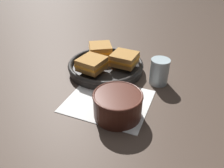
{
  "coord_description": "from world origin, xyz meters",
  "views": [
    {
      "loc": [
        0.26,
        -0.56,
        0.46
      ],
      "look_at": [
        0.0,
        0.02,
        0.04
      ],
      "focal_mm": 35.0,
      "sensor_mm": 36.0,
      "label": 1
    }
  ],
  "objects_px": {
    "sandwich_near_right": "(92,64)",
    "sandwich_far_left": "(124,59)",
    "skillet": "(106,66)",
    "drinking_glass": "(159,72)",
    "spoon": "(121,98)",
    "sandwich_near_left": "(100,50)",
    "soup_bowl": "(118,104)"
  },
  "relations": [
    {
      "from": "soup_bowl",
      "to": "sandwich_near_right",
      "type": "distance_m",
      "value": 0.24
    },
    {
      "from": "soup_bowl",
      "to": "sandwich_near_left",
      "type": "relative_size",
      "value": 1.14
    },
    {
      "from": "soup_bowl",
      "to": "drinking_glass",
      "type": "relative_size",
      "value": 1.53
    },
    {
      "from": "soup_bowl",
      "to": "skillet",
      "type": "xyz_separation_m",
      "value": [
        -0.15,
        0.24,
        -0.02
      ]
    },
    {
      "from": "drinking_glass",
      "to": "spoon",
      "type": "bearing_deg",
      "value": -119.66
    },
    {
      "from": "spoon",
      "to": "skillet",
      "type": "height_order",
      "value": "skillet"
    },
    {
      "from": "sandwich_near_left",
      "to": "sandwich_near_right",
      "type": "bearing_deg",
      "value": -77.9
    },
    {
      "from": "sandwich_far_left",
      "to": "skillet",
      "type": "bearing_deg",
      "value": -167.9
    },
    {
      "from": "spoon",
      "to": "sandwich_far_left",
      "type": "distance_m",
      "value": 0.2
    },
    {
      "from": "drinking_glass",
      "to": "sandwich_near_left",
      "type": "bearing_deg",
      "value": 167.69
    },
    {
      "from": "skillet",
      "to": "sandwich_far_left",
      "type": "height_order",
      "value": "sandwich_far_left"
    },
    {
      "from": "spoon",
      "to": "sandwich_near_right",
      "type": "height_order",
      "value": "sandwich_near_right"
    },
    {
      "from": "sandwich_near_right",
      "to": "drinking_glass",
      "type": "bearing_deg",
      "value": 15.97
    },
    {
      "from": "skillet",
      "to": "drinking_glass",
      "type": "bearing_deg",
      "value": -0.7
    },
    {
      "from": "soup_bowl",
      "to": "sandwich_near_right",
      "type": "relative_size",
      "value": 1.38
    },
    {
      "from": "sandwich_near_right",
      "to": "sandwich_near_left",
      "type": "bearing_deg",
      "value": 102.1
    },
    {
      "from": "skillet",
      "to": "sandwich_near_left",
      "type": "distance_m",
      "value": 0.09
    },
    {
      "from": "skillet",
      "to": "spoon",
      "type": "bearing_deg",
      "value": -50.59
    },
    {
      "from": "sandwich_near_left",
      "to": "sandwich_far_left",
      "type": "distance_m",
      "value": 0.13
    },
    {
      "from": "soup_bowl",
      "to": "spoon",
      "type": "distance_m",
      "value": 0.09
    },
    {
      "from": "spoon",
      "to": "drinking_glass",
      "type": "height_order",
      "value": "drinking_glass"
    },
    {
      "from": "sandwich_near_right",
      "to": "sandwich_far_left",
      "type": "xyz_separation_m",
      "value": [
        0.1,
        0.09,
        0.0
      ]
    },
    {
      "from": "soup_bowl",
      "to": "spoon",
      "type": "relative_size",
      "value": 0.99
    },
    {
      "from": "skillet",
      "to": "drinking_glass",
      "type": "distance_m",
      "value": 0.23
    },
    {
      "from": "sandwich_near_right",
      "to": "sandwich_far_left",
      "type": "distance_m",
      "value": 0.13
    },
    {
      "from": "drinking_glass",
      "to": "soup_bowl",
      "type": "bearing_deg",
      "value": -106.83
    },
    {
      "from": "sandwich_near_left",
      "to": "sandwich_near_right",
      "type": "height_order",
      "value": "same"
    },
    {
      "from": "sandwich_near_right",
      "to": "sandwich_far_left",
      "type": "relative_size",
      "value": 1.09
    },
    {
      "from": "skillet",
      "to": "sandwich_far_left",
      "type": "distance_m",
      "value": 0.09
    },
    {
      "from": "spoon",
      "to": "soup_bowl",
      "type": "bearing_deg",
      "value": -85.02
    },
    {
      "from": "spoon",
      "to": "sandwich_near_right",
      "type": "xyz_separation_m",
      "value": [
        -0.16,
        0.09,
        0.06
      ]
    },
    {
      "from": "soup_bowl",
      "to": "drinking_glass",
      "type": "distance_m",
      "value": 0.25
    }
  ]
}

